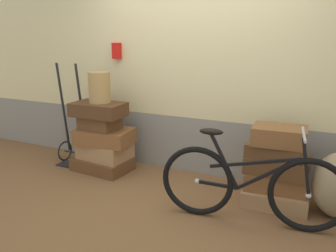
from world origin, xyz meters
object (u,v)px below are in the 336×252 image
(suitcase_5, at_px, (275,197))
(suitcase_0, at_px, (102,164))
(wicker_basket, at_px, (99,87))
(suitcase_1, at_px, (105,150))
(suitcase_7, at_px, (277,164))
(suitcase_6, at_px, (275,180))
(suitcase_9, at_px, (279,136))
(suitcase_2, at_px, (105,136))
(luggage_trolley, at_px, (74,140))
(suitcase_8, at_px, (275,150))
(suitcase_3, at_px, (100,122))
(bicycle, at_px, (250,186))
(suitcase_4, at_px, (98,109))

(suitcase_5, bearing_deg, suitcase_0, 177.11)
(wicker_basket, bearing_deg, suitcase_1, 59.92)
(suitcase_7, bearing_deg, suitcase_6, -116.84)
(suitcase_9, distance_m, wicker_basket, 2.17)
(suitcase_0, height_order, suitcase_2, suitcase_2)
(suitcase_7, bearing_deg, luggage_trolley, -178.65)
(suitcase_2, relative_size, suitcase_9, 1.33)
(suitcase_5, relative_size, wicker_basket, 1.72)
(suitcase_8, height_order, suitcase_9, suitcase_9)
(suitcase_2, bearing_deg, suitcase_3, -167.38)
(suitcase_1, distance_m, suitcase_6, 2.12)
(suitcase_5, xyz_separation_m, luggage_trolley, (-2.65, 0.07, 0.24))
(suitcase_5, xyz_separation_m, suitcase_6, (-0.02, 0.02, 0.17))
(suitcase_0, relative_size, suitcase_7, 1.19)
(suitcase_1, xyz_separation_m, bicycle, (1.96, -0.53, 0.10))
(suitcase_4, bearing_deg, suitcase_7, -0.61)
(suitcase_6, height_order, suitcase_8, suitcase_8)
(suitcase_2, relative_size, suitcase_7, 1.14)
(suitcase_2, distance_m, suitcase_9, 2.13)
(suitcase_2, bearing_deg, luggage_trolley, 171.75)
(suitcase_3, distance_m, wicker_basket, 0.44)
(suitcase_4, height_order, bicycle, bicycle)
(suitcase_5, distance_m, luggage_trolley, 2.67)
(suitcase_0, distance_m, luggage_trolley, 0.55)
(suitcase_0, relative_size, luggage_trolley, 0.53)
(suitcase_0, relative_size, suitcase_5, 1.11)
(suitcase_3, relative_size, suitcase_5, 0.72)
(suitcase_9, bearing_deg, suitcase_2, 175.43)
(suitcase_1, distance_m, luggage_trolley, 0.52)
(suitcase_9, bearing_deg, suitcase_0, 175.84)
(suitcase_6, bearing_deg, suitcase_1, 174.46)
(suitcase_1, relative_size, suitcase_8, 1.15)
(suitcase_3, height_order, suitcase_5, suitcase_3)
(suitcase_4, xyz_separation_m, suitcase_6, (2.14, 0.03, -0.55))
(luggage_trolley, bearing_deg, suitcase_0, -5.46)
(suitcase_7, bearing_deg, suitcase_0, -177.59)
(suitcase_0, distance_m, suitcase_3, 0.55)
(suitcase_3, xyz_separation_m, suitcase_6, (2.15, 0.00, -0.38))
(suitcase_4, relative_size, suitcase_7, 1.07)
(suitcase_1, xyz_separation_m, wicker_basket, (-0.02, -0.03, 0.81))
(suitcase_8, xyz_separation_m, bicycle, (-0.13, -0.49, -0.21))
(suitcase_7, bearing_deg, suitcase_5, -67.05)
(suitcase_4, bearing_deg, wicker_basket, 66.55)
(suitcase_0, bearing_deg, luggage_trolley, 178.97)
(suitcase_1, relative_size, suitcase_5, 0.96)
(suitcase_7, height_order, bicycle, bicycle)
(suitcase_7, height_order, wicker_basket, wicker_basket)
(suitcase_2, distance_m, suitcase_6, 2.11)
(luggage_trolley, bearing_deg, suitcase_6, -0.99)
(suitcase_4, height_order, wicker_basket, wicker_basket)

